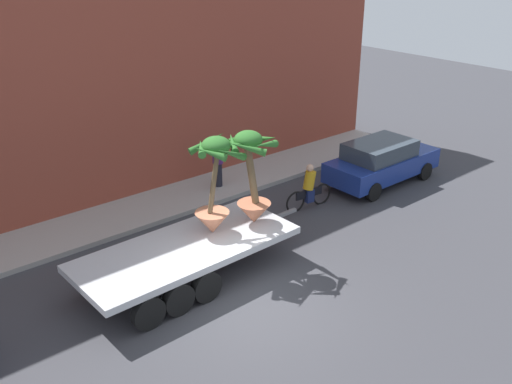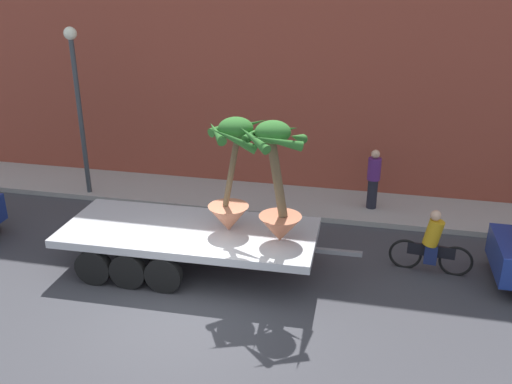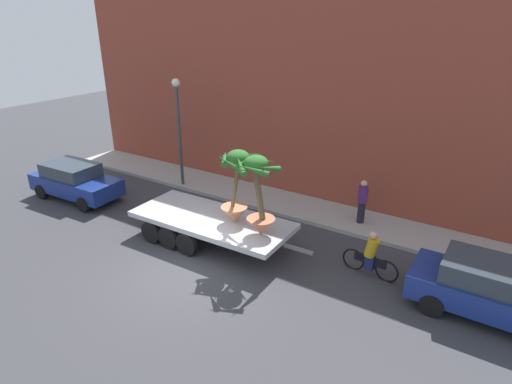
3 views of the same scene
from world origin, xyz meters
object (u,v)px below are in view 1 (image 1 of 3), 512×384
object	(u,v)px
potted_palm_rear	(252,180)
cyclist	(309,189)
pedestrian_near_gate	(218,162)
potted_palm_middle	(214,187)
flatbed_trailer	(179,256)
parked_car	(381,161)

from	to	relation	value
potted_palm_rear	cyclist	xyz separation A→B (m)	(3.34, 1.17, -1.59)
pedestrian_near_gate	potted_palm_middle	bearing A→B (deg)	-126.98
flatbed_trailer	potted_palm_middle	xyz separation A→B (m)	(1.24, 0.12, 1.48)
flatbed_trailer	potted_palm_middle	distance (m)	1.94
flatbed_trailer	pedestrian_near_gate	xyz separation A→B (m)	(4.22, 4.07, 0.28)
cyclist	potted_palm_rear	bearing A→B (deg)	-160.69
cyclist	pedestrian_near_gate	distance (m)	3.37
potted_palm_middle	parked_car	bearing A→B (deg)	5.50
potted_palm_middle	parked_car	world-z (taller)	potted_palm_middle
potted_palm_rear	potted_palm_middle	bearing A→B (deg)	166.04
flatbed_trailer	parked_car	distance (m)	9.09
parked_car	pedestrian_near_gate	world-z (taller)	pedestrian_near_gate
cyclist	flatbed_trailer	bearing A→B (deg)	-169.61
potted_palm_rear	parked_car	size ratio (longest dim) A/B	0.59
parked_car	cyclist	bearing A→B (deg)	177.30
flatbed_trailer	potted_palm_middle	bearing A→B (deg)	5.36
potted_palm_rear	cyclist	size ratio (longest dim) A/B	1.43
flatbed_trailer	pedestrian_near_gate	bearing A→B (deg)	43.96
potted_palm_rear	cyclist	world-z (taller)	potted_palm_rear
flatbed_trailer	potted_palm_middle	size ratio (longest dim) A/B	2.60
pedestrian_near_gate	cyclist	bearing A→B (deg)	-65.35
potted_palm_middle	cyclist	world-z (taller)	potted_palm_middle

